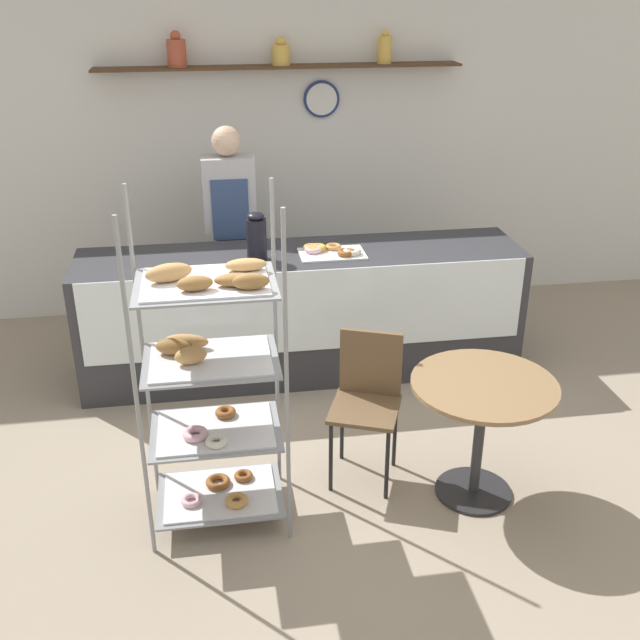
{
  "coord_description": "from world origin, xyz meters",
  "views": [
    {
      "loc": [
        -0.65,
        -3.67,
        2.74
      ],
      "look_at": [
        0.0,
        0.45,
        0.79
      ],
      "focal_mm": 42.0,
      "sensor_mm": 36.0,
      "label": 1
    }
  ],
  "objects_px": {
    "person_worker": "(231,228)",
    "coffee_carafe": "(256,237)",
    "pastry_rack": "(211,381)",
    "donut_tray_counter": "(330,251)",
    "cafe_table": "(482,410)",
    "cafe_chair": "(368,391)"
  },
  "relations": [
    {
      "from": "person_worker",
      "to": "coffee_carafe",
      "type": "height_order",
      "value": "person_worker"
    },
    {
      "from": "person_worker",
      "to": "coffee_carafe",
      "type": "relative_size",
      "value": 5.1
    },
    {
      "from": "cafe_chair",
      "to": "coffee_carafe",
      "type": "xyz_separation_m",
      "value": [
        -0.52,
        1.23,
        0.55
      ]
    },
    {
      "from": "pastry_rack",
      "to": "coffee_carafe",
      "type": "bearing_deg",
      "value": 76.52
    },
    {
      "from": "cafe_chair",
      "to": "donut_tray_counter",
      "type": "xyz_separation_m",
      "value": [
        -0.01,
        1.26,
        0.41
      ]
    },
    {
      "from": "cafe_table",
      "to": "coffee_carafe",
      "type": "distance_m",
      "value": 1.97
    },
    {
      "from": "cafe_table",
      "to": "cafe_chair",
      "type": "bearing_deg",
      "value": 150.73
    },
    {
      "from": "cafe_chair",
      "to": "coffee_carafe",
      "type": "distance_m",
      "value": 1.44
    },
    {
      "from": "cafe_table",
      "to": "coffee_carafe",
      "type": "relative_size",
      "value": 2.35
    },
    {
      "from": "person_worker",
      "to": "donut_tray_counter",
      "type": "bearing_deg",
      "value": -42.85
    },
    {
      "from": "cafe_chair",
      "to": "coffee_carafe",
      "type": "relative_size",
      "value": 2.61
    },
    {
      "from": "person_worker",
      "to": "coffee_carafe",
      "type": "distance_m",
      "value": 0.68
    },
    {
      "from": "pastry_rack",
      "to": "cafe_chair",
      "type": "distance_m",
      "value": 0.97
    },
    {
      "from": "person_worker",
      "to": "cafe_chair",
      "type": "bearing_deg",
      "value": -70.28
    },
    {
      "from": "person_worker",
      "to": "cafe_table",
      "type": "height_order",
      "value": "person_worker"
    },
    {
      "from": "cafe_chair",
      "to": "donut_tray_counter",
      "type": "distance_m",
      "value": 1.33
    },
    {
      "from": "person_worker",
      "to": "cafe_chair",
      "type": "relative_size",
      "value": 1.95
    },
    {
      "from": "cafe_table",
      "to": "donut_tray_counter",
      "type": "relative_size",
      "value": 1.73
    },
    {
      "from": "pastry_rack",
      "to": "donut_tray_counter",
      "type": "relative_size",
      "value": 3.94
    },
    {
      "from": "person_worker",
      "to": "cafe_table",
      "type": "xyz_separation_m",
      "value": [
        1.24,
        -2.2,
        -0.4
      ]
    },
    {
      "from": "cafe_table",
      "to": "cafe_chair",
      "type": "relative_size",
      "value": 0.9
    },
    {
      "from": "pastry_rack",
      "to": "donut_tray_counter",
      "type": "xyz_separation_m",
      "value": [
        0.88,
        1.53,
        0.11
      ]
    }
  ]
}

